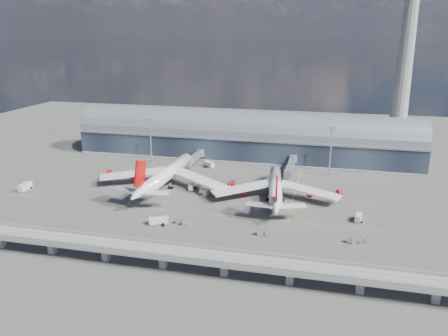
% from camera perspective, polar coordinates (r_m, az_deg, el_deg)
% --- Properties ---
extents(ground, '(500.00, 500.00, 0.00)m').
position_cam_1_polar(ground, '(190.81, -1.89, -4.80)').
color(ground, '#474744').
rests_on(ground, ground).
extents(taxi_lines, '(200.00, 80.12, 0.01)m').
position_cam_1_polar(taxi_lines, '(210.78, -0.29, -2.62)').
color(taxi_lines, gold).
rests_on(taxi_lines, ground).
extents(terminal, '(200.00, 30.00, 28.00)m').
position_cam_1_polar(terminal, '(259.95, 2.69, 3.80)').
color(terminal, '#1F2635').
rests_on(terminal, ground).
extents(control_tower, '(19.00, 19.00, 103.00)m').
position_cam_1_polar(control_tower, '(256.81, 22.41, 11.51)').
color(control_tower, gray).
rests_on(control_tower, ground).
extents(guideway, '(220.00, 8.50, 7.20)m').
position_cam_1_polar(guideway, '(141.31, -7.99, -10.89)').
color(guideway, gray).
rests_on(guideway, ground).
extents(floodlight_mast_left, '(3.00, 0.70, 25.70)m').
position_cam_1_polar(floodlight_mast_left, '(252.40, -9.57, 3.71)').
color(floodlight_mast_left, gray).
rests_on(floodlight_mast_left, ground).
extents(floodlight_mast_right, '(3.00, 0.70, 25.70)m').
position_cam_1_polar(floodlight_mast_right, '(232.64, 13.77, 2.30)').
color(floodlight_mast_right, gray).
rests_on(floodlight_mast_right, ground).
extents(airliner_left, '(67.92, 71.32, 21.76)m').
position_cam_1_polar(airliner_left, '(211.84, -7.67, -0.90)').
color(airliner_left, white).
rests_on(airliner_left, ground).
extents(airliner_right, '(59.80, 62.54, 19.85)m').
position_cam_1_polar(airliner_right, '(196.34, 6.72, -2.66)').
color(airliner_right, white).
rests_on(airliner_right, ground).
extents(jet_bridge_left, '(4.40, 28.00, 7.25)m').
position_cam_1_polar(jet_bridge_left, '(243.66, -3.82, 1.37)').
color(jet_bridge_left, gray).
rests_on(jet_bridge_left, ground).
extents(jet_bridge_right, '(4.40, 32.00, 7.25)m').
position_cam_1_polar(jet_bridge_right, '(231.89, 8.71, 0.39)').
color(jet_bridge_right, gray).
rests_on(jet_bridge_right, ground).
extents(service_truck_0, '(3.19, 8.12, 3.31)m').
position_cam_1_polar(service_truck_0, '(227.71, -24.56, -2.25)').
color(service_truck_0, beige).
rests_on(service_truck_0, ground).
extents(service_truck_1, '(4.98, 4.07, 2.64)m').
position_cam_1_polar(service_truck_1, '(201.64, -2.60, -3.17)').
color(service_truck_1, beige).
rests_on(service_truck_1, ground).
extents(service_truck_2, '(7.81, 5.20, 2.75)m').
position_cam_1_polar(service_truck_2, '(173.44, -8.54, -6.81)').
color(service_truck_2, beige).
rests_on(service_truck_2, ground).
extents(service_truck_3, '(3.18, 6.05, 2.78)m').
position_cam_1_polar(service_truck_3, '(182.16, 17.14, -6.22)').
color(service_truck_3, beige).
rests_on(service_truck_3, ground).
extents(service_truck_4, '(3.46, 5.53, 2.98)m').
position_cam_1_polar(service_truck_4, '(208.36, -4.30, -2.47)').
color(service_truck_4, beige).
rests_on(service_truck_4, ground).
extents(service_truck_5, '(6.50, 5.53, 3.02)m').
position_cam_1_polar(service_truck_5, '(242.97, -1.96, 0.46)').
color(service_truck_5, beige).
rests_on(service_truck_5, ground).
extents(cargo_train_0, '(11.36, 4.84, 1.89)m').
position_cam_1_polar(cargo_train_0, '(173.97, -6.34, -6.80)').
color(cargo_train_0, gray).
rests_on(cargo_train_0, ground).
extents(cargo_train_1, '(8.09, 4.42, 1.79)m').
position_cam_1_polar(cargo_train_1, '(164.39, 17.10, -9.01)').
color(cargo_train_1, gray).
rests_on(cargo_train_1, ground).
extents(cargo_train_2, '(5.70, 1.99, 1.92)m').
position_cam_1_polar(cargo_train_2, '(162.89, 5.30, -8.50)').
color(cargo_train_2, gray).
rests_on(cargo_train_2, ground).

